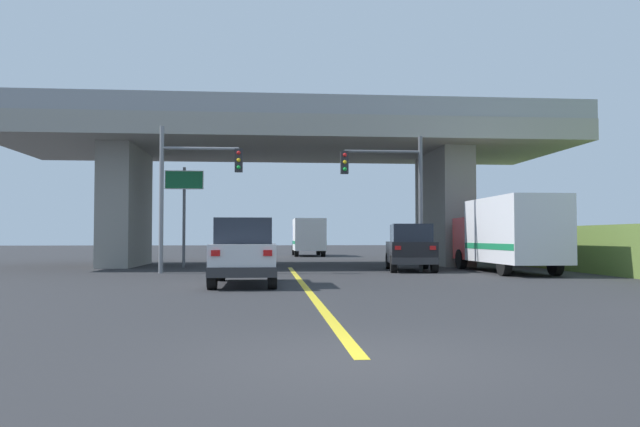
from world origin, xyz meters
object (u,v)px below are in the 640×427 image
Objects in this scene: traffic_signal_nearside at (394,185)px; traffic_signal_farside at (188,182)px; highway_sign at (184,193)px; suv_lead at (244,252)px; suv_crossing at (410,248)px; semi_truck_distant at (308,236)px; box_truck at (508,233)px.

traffic_signal_nearside is 0.96× the size of traffic_signal_farside.
highway_sign is at bearing 154.72° from traffic_signal_nearside.
suv_lead is at bearing -73.54° from highway_sign.
semi_truck_distant reaches higher than suv_crossing.
highway_sign is at bearing 106.46° from suv_lead.
suv_crossing is 0.59× the size of box_truck.
suv_lead is 0.73× the size of semi_truck_distant.
suv_crossing is at bearing -82.28° from semi_truck_distant.
suv_lead is at bearing -125.50° from suv_crossing.
traffic_signal_nearside is 1.19× the size of highway_sign.
semi_truck_distant is at bearing 95.28° from traffic_signal_nearside.
traffic_signal_farside is at bearing 111.21° from suv_lead.
box_truck is at bearing -21.19° from highway_sign.
traffic_signal_farside is (-2.50, 6.45, 2.71)m from suv_lead.
semi_truck_distant is (-2.09, 22.65, -2.16)m from traffic_signal_nearside.
highway_sign is at bearing -111.50° from semi_truck_distant.
traffic_signal_farside is 23.85m from semi_truck_distant.
box_truck is at bearing 28.17° from suv_lead.
traffic_signal_nearside reaches higher than box_truck.
traffic_signal_farside is (-8.53, -0.21, 0.05)m from traffic_signal_nearside.
highway_sign is (-0.76, 4.60, -0.13)m from traffic_signal_farside.
traffic_signal_nearside is (-0.88, -0.75, 2.67)m from suv_crossing.
traffic_signal_nearside is at bearing 167.83° from box_truck.
suv_lead and suv_crossing have the same top height.
traffic_signal_farside reaches higher than semi_truck_distant.
suv_lead is 7.43m from traffic_signal_farside.
highway_sign is 19.74m from semi_truck_distant.
traffic_signal_nearside is (-4.56, 0.98, 2.07)m from box_truck.
box_truck is 1.32× the size of traffic_signal_nearside.
highway_sign is (-3.26, 11.04, 2.58)m from suv_lead.
traffic_signal_farside reaches higher than box_truck.
box_truck is at bearing -12.17° from traffic_signal_nearside.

